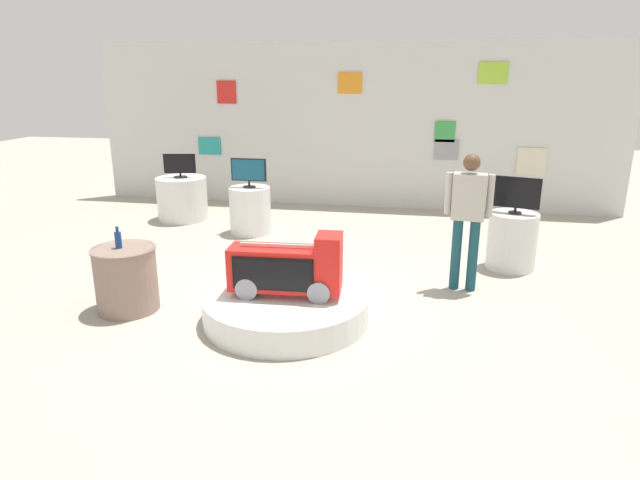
# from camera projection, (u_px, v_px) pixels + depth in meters

# --- Properties ---
(ground_plane) EXTENTS (30.00, 30.00, 0.00)m
(ground_plane) POSITION_uv_depth(u_px,v_px,m) (294.00, 300.00, 6.50)
(ground_plane) COLOR #A8A091
(back_wall_display) EXTENTS (10.31, 0.13, 3.16)m
(back_wall_display) POSITION_uv_depth(u_px,v_px,m) (351.00, 126.00, 10.69)
(back_wall_display) COLOR silver
(back_wall_display) RESTS_ON ground
(main_display_pedestal) EXTENTS (1.79, 1.79, 0.29)m
(main_display_pedestal) POSITION_uv_depth(u_px,v_px,m) (286.00, 307.00, 5.92)
(main_display_pedestal) COLOR silver
(main_display_pedestal) RESTS_ON ground
(novelty_firetruck_tv) EXTENTS (1.21, 0.46, 0.69)m
(novelty_firetruck_tv) POSITION_uv_depth(u_px,v_px,m) (287.00, 270.00, 5.79)
(novelty_firetruck_tv) COLOR gray
(novelty_firetruck_tv) RESTS_ON main_display_pedestal
(display_pedestal_left_rear) EXTENTS (0.65, 0.65, 0.78)m
(display_pedestal_left_rear) POSITION_uv_depth(u_px,v_px,m) (512.00, 241.00, 7.45)
(display_pedestal_left_rear) COLOR silver
(display_pedestal_left_rear) RESTS_ON ground
(tv_on_left_rear) EXTENTS (0.59, 0.20, 0.49)m
(tv_on_left_rear) POSITION_uv_depth(u_px,v_px,m) (517.00, 194.00, 7.26)
(tv_on_left_rear) COLOR black
(tv_on_left_rear) RESTS_ON display_pedestal_left_rear
(display_pedestal_center_rear) EXTENTS (0.90, 0.90, 0.78)m
(display_pedestal_center_rear) POSITION_uv_depth(u_px,v_px,m) (182.00, 199.00, 9.97)
(display_pedestal_center_rear) COLOR silver
(display_pedestal_center_rear) RESTS_ON ground
(tv_on_center_rear) EXTENTS (0.56, 0.24, 0.43)m
(tv_on_center_rear) POSITION_uv_depth(u_px,v_px,m) (180.00, 165.00, 9.79)
(tv_on_center_rear) COLOR black
(tv_on_center_rear) RESTS_ON display_pedestal_center_rear
(display_pedestal_right_rear) EXTENTS (0.68, 0.68, 0.78)m
(display_pedestal_right_rear) POSITION_uv_depth(u_px,v_px,m) (250.00, 210.00, 9.12)
(display_pedestal_right_rear) COLOR silver
(display_pedestal_right_rear) RESTS_ON ground
(tv_on_right_rear) EXTENTS (0.59, 0.21, 0.48)m
(tv_on_right_rear) POSITION_uv_depth(u_px,v_px,m) (249.00, 171.00, 8.93)
(tv_on_right_rear) COLOR black
(tv_on_right_rear) RESTS_ON display_pedestal_right_rear
(side_table_round) EXTENTS (0.70, 0.70, 0.73)m
(side_table_round) POSITION_uv_depth(u_px,v_px,m) (126.00, 278.00, 6.13)
(side_table_round) COLOR gray
(side_table_round) RESTS_ON ground
(bottle_on_side_table) EXTENTS (0.07, 0.07, 0.24)m
(bottle_on_side_table) POSITION_uv_depth(u_px,v_px,m) (118.00, 239.00, 6.00)
(bottle_on_side_table) COLOR navy
(bottle_on_side_table) RESTS_ON side_table_round
(shopper_browsing_near_truck) EXTENTS (0.56, 0.24, 1.68)m
(shopper_browsing_near_truck) POSITION_uv_depth(u_px,v_px,m) (468.00, 212.00, 6.53)
(shopper_browsing_near_truck) COLOR #194751
(shopper_browsing_near_truck) RESTS_ON ground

